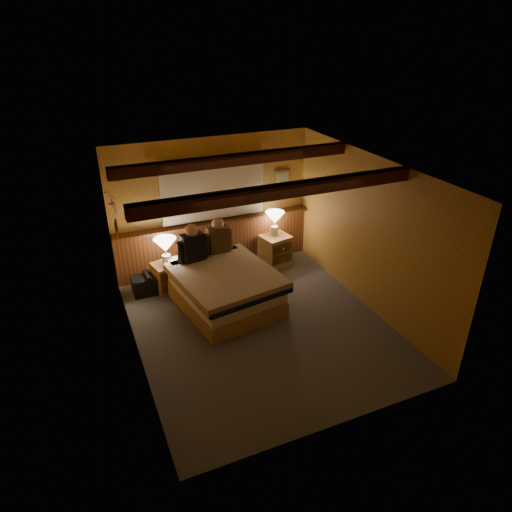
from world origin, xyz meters
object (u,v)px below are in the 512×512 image
duffel_bag (148,284)px  person_left (193,246)px  nightstand_left (167,276)px  lamp_left (165,247)px  nightstand_right (275,249)px  person_right (218,238)px  bed (224,287)px  lamp_right (275,219)px

duffel_bag → person_left: bearing=-22.7°
nightstand_left → duffel_bag: 0.34m
lamp_left → nightstand_right: bearing=5.6°
nightstand_left → nightstand_right: size_ratio=0.88×
person_right → nightstand_right: bearing=10.4°
bed → person_left: size_ratio=3.07×
person_right → bed: bearing=-108.0°
nightstand_right → person_left: (-1.70, -0.46, 0.60)m
nightstand_right → lamp_left: 2.17m
bed → person_left: bearing=112.1°
person_right → duffel_bag: bearing=167.8°
nightstand_right → duffel_bag: nightstand_right is taller
person_left → person_right: (0.48, 0.14, -0.01)m
bed → lamp_right: size_ratio=4.39×
lamp_right → person_left: (-1.70, -0.51, 0.01)m
lamp_right → person_left: bearing=-163.4°
nightstand_left → lamp_right: size_ratio=1.12×
lamp_left → duffel_bag: lamp_left is taller
nightstand_left → person_left: bearing=-48.4°
bed → nightstand_left: (-0.72, 0.82, -0.08)m
nightstand_right → duffel_bag: 2.44m
person_right → duffel_bag: size_ratio=1.22×
nightstand_left → person_left: 0.81m
person_right → duffel_bag: 1.41m
lamp_left → bed: bearing=-47.6°
nightstand_left → lamp_right: bearing=-6.2°
bed → person_right: size_ratio=3.18×
lamp_left → person_left: size_ratio=0.74×
nightstand_left → person_right: 1.09m
bed → duffel_bag: (-1.05, 0.83, -0.16)m
bed → nightstand_right: 1.70m
person_left → duffel_bag: 1.07m
lamp_left → person_left: person_left is taller
lamp_right → duffel_bag: (-2.43, -0.21, -0.71)m
lamp_left → person_right: (0.87, -0.11, 0.05)m
bed → duffel_bag: size_ratio=3.87×
nightstand_left → duffel_bag: bearing=166.5°
lamp_left → person_left: bearing=-32.6°
nightstand_right → lamp_left: size_ratio=1.20×
lamp_right → person_left: person_left is taller
person_left → lamp_left: bearing=137.8°
bed → lamp_left: (-0.71, 0.78, 0.50)m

